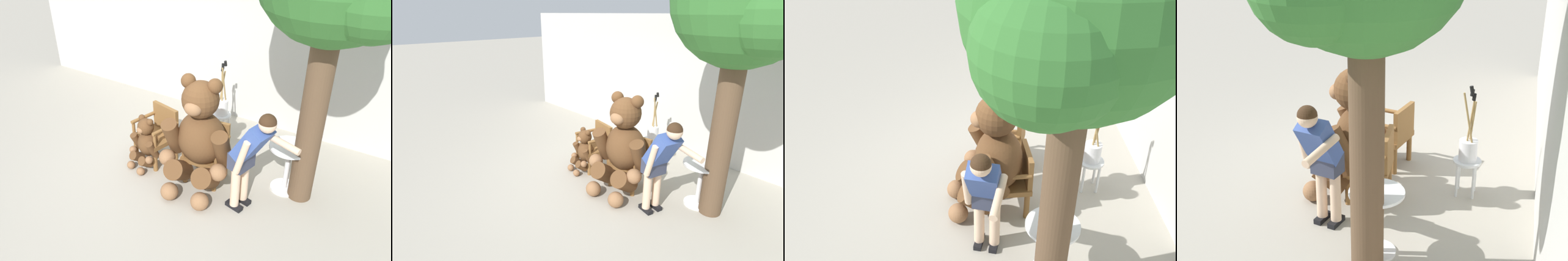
{
  "view_description": "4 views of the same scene",
  "coord_description": "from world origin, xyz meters",
  "views": [
    {
      "loc": [
        2.77,
        -3.52,
        3.52
      ],
      "look_at": [
        0.36,
        0.24,
        0.85
      ],
      "focal_mm": 35.0,
      "sensor_mm": 36.0,
      "label": 1
    },
    {
      "loc": [
        3.44,
        -3.22,
        2.82
      ],
      "look_at": [
        -0.23,
        0.03,
        0.92
      ],
      "focal_mm": 28.0,
      "sensor_mm": 36.0,
      "label": 2
    },
    {
      "loc": [
        4.75,
        0.05,
        3.86
      ],
      "look_at": [
        -0.2,
        0.02,
        0.74
      ],
      "focal_mm": 40.0,
      "sensor_mm": 36.0,
      "label": 3
    },
    {
      "loc": [
        6.01,
        2.0,
        3.39
      ],
      "look_at": [
        0.14,
        0.32,
        0.73
      ],
      "focal_mm": 50.0,
      "sensor_mm": 36.0,
      "label": 4
    }
  ],
  "objects": [
    {
      "name": "teddy_bear_large",
      "position": [
        0.47,
        0.16,
        0.82
      ],
      "size": [
        1.01,
        0.99,
        1.67
      ],
      "color": "brown",
      "rests_on": "ground"
    },
    {
      "name": "person_visitor",
      "position": [
        1.26,
        0.08,
        0.9
      ],
      "size": [
        0.85,
        0.48,
        1.51
      ],
      "color": "black",
      "rests_on": "ground"
    },
    {
      "name": "teddy_bear_small",
      "position": [
        -0.47,
        0.14,
        0.41
      ],
      "size": [
        0.53,
        0.53,
        0.85
      ],
      "color": "brown",
      "rests_on": "ground"
    },
    {
      "name": "wooden_chair_left",
      "position": [
        -0.44,
        0.43,
        0.46
      ],
      "size": [
        0.66,
        0.63,
        0.86
      ],
      "color": "brown",
      "rests_on": "ground"
    },
    {
      "name": "brush_bucket",
      "position": [
        0.08,
        1.49,
        0.64
      ],
      "size": [
        0.22,
        0.22,
        0.95
      ],
      "color": "white",
      "rests_on": "white_stool"
    },
    {
      "name": "back_wall",
      "position": [
        0.0,
        2.4,
        1.4
      ],
      "size": [
        10.0,
        0.16,
        2.8
      ],
      "primitive_type": "cube",
      "color": "beige",
      "rests_on": "ground"
    },
    {
      "name": "wooden_chair_right",
      "position": [
        0.45,
        0.43,
        0.46
      ],
      "size": [
        0.61,
        0.57,
        0.86
      ],
      "color": "brown",
      "rests_on": "ground"
    },
    {
      "name": "white_stool",
      "position": [
        0.08,
        1.49,
        0.36
      ],
      "size": [
        0.34,
        0.34,
        0.46
      ],
      "color": "silver",
      "rests_on": "ground"
    },
    {
      "name": "round_side_table",
      "position": [
        1.54,
        0.76,
        0.45
      ],
      "size": [
        0.56,
        0.56,
        0.72
      ],
      "color": "white",
      "rests_on": "ground"
    },
    {
      "name": "patio_tree",
      "position": [
        1.84,
        0.69,
        2.93
      ],
      "size": [
        1.83,
        1.75,
        3.9
      ],
      "color": "brown",
      "rests_on": "ground"
    },
    {
      "name": "ground_plane",
      "position": [
        0.0,
        0.0,
        0.0
      ],
      "size": [
        60.0,
        60.0,
        0.0
      ],
      "primitive_type": "plane",
      "color": "#A8A091"
    }
  ]
}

